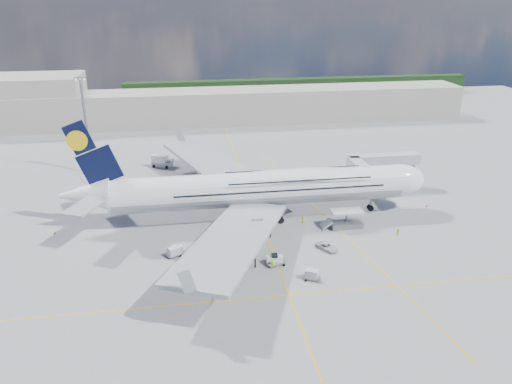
{
  "coord_description": "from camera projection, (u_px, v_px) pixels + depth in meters",
  "views": [
    {
      "loc": [
        -15.73,
        -86.59,
        45.64
      ],
      "look_at": [
        -1.11,
        8.0,
        6.86
      ],
      "focal_mm": 35.0,
      "sensor_mm": 36.0,
      "label": 1
    }
  ],
  "objects": [
    {
      "name": "cone_nose",
      "position": [
        427.0,
        206.0,
        113.08
      ],
      "size": [
        0.43,
        0.43,
        0.55
      ],
      "color": "#FF480D",
      "rests_on": "ground"
    },
    {
      "name": "dolly_back",
      "position": [
        174.0,
        252.0,
        91.83
      ],
      "size": [
        3.22,
        2.58,
        1.8
      ],
      "rotation": [
        0.0,
        0.0,
        0.44
      ],
      "color": "gray",
      "rests_on": "ground"
    },
    {
      "name": "dolly_nose_far",
      "position": [
        312.0,
        274.0,
        84.45
      ],
      "size": [
        3.24,
        2.65,
        1.81
      ],
      "rotation": [
        0.0,
        0.0,
        -0.47
      ],
      "color": "gray",
      "rests_on": "ground"
    },
    {
      "name": "cargo_loader",
      "position": [
        345.0,
        221.0,
        103.24
      ],
      "size": [
        8.53,
        3.2,
        3.67
      ],
      "color": "silver",
      "rests_on": "ground"
    },
    {
      "name": "ground",
      "position": [
        268.0,
        239.0,
        98.68
      ],
      "size": [
        300.0,
        300.0,
        0.0
      ],
      "primitive_type": "plane",
      "color": "gray",
      "rests_on": "ground"
    },
    {
      "name": "dolly_row_b",
      "position": [
        200.0,
        264.0,
        88.98
      ],
      "size": [
        3.4,
        2.68,
        0.44
      ],
      "rotation": [
        0.0,
        0.0,
        0.42
      ],
      "color": "gray",
      "rests_on": "ground"
    },
    {
      "name": "cone_wing_left_inner",
      "position": [
        234.0,
        203.0,
        114.77
      ],
      "size": [
        0.43,
        0.43,
        0.54
      ],
      "color": "#FF480D",
      "rests_on": "ground"
    },
    {
      "name": "cone_wing_left_outer",
      "position": [
        207.0,
        169.0,
        136.39
      ],
      "size": [
        0.47,
        0.47,
        0.6
      ],
      "color": "#FF480D",
      "rests_on": "ground"
    },
    {
      "name": "catering_truck_outer",
      "position": [
        162.0,
        162.0,
        138.1
      ],
      "size": [
        6.29,
        4.17,
        3.47
      ],
      "rotation": [
        0.0,
        0.0,
        -0.41
      ],
      "color": "gray",
      "rests_on": "ground"
    },
    {
      "name": "light_mast",
      "position": [
        86.0,
        125.0,
        129.27
      ],
      "size": [
        3.0,
        0.7,
        25.5
      ],
      "color": "gray",
      "rests_on": "ground"
    },
    {
      "name": "cone_wing_right_outer",
      "position": [
        224.0,
        269.0,
        87.31
      ],
      "size": [
        0.45,
        0.45,
        0.57
      ],
      "color": "#FF480D",
      "rests_on": "ground"
    },
    {
      "name": "hangar",
      "position": [
        25.0,
        102.0,
        176.98
      ],
      "size": [
        40.0,
        22.0,
        18.0
      ],
      "primitive_type": "cube",
      "color": "#B2AD9E",
      "rests_on": "ground"
    },
    {
      "name": "crew_van",
      "position": [
        303.0,
        219.0,
        105.16
      ],
      "size": [
        0.76,
        0.91,
        1.59
      ],
      "primitive_type": "imported",
      "rotation": [
        0.0,
        0.0,
        1.95
      ],
      "color": "#C3DC17",
      "rests_on": "ground"
    },
    {
      "name": "crew_loader",
      "position": [
        398.0,
        232.0,
        99.46
      ],
      "size": [
        0.96,
        0.84,
        1.66
      ],
      "primitive_type": "imported",
      "rotation": [
        0.0,
        0.0,
        -0.31
      ],
      "color": "#DDEC18",
      "rests_on": "ground"
    },
    {
      "name": "crew_nose",
      "position": [
        375.0,
        200.0,
        114.9
      ],
      "size": [
        0.72,
        0.63,
        1.66
      ],
      "primitive_type": "imported",
      "rotation": [
        0.0,
        0.0,
        0.47
      ],
      "color": "#C6ED18",
      "rests_on": "ground"
    },
    {
      "name": "dolly_row_c",
      "position": [
        224.0,
        265.0,
        88.64
      ],
      "size": [
        3.5,
        2.73,
        0.45
      ],
      "rotation": [
        0.0,
        0.0,
        0.4
      ],
      "color": "gray",
      "rests_on": "ground"
    },
    {
      "name": "terminal",
      "position": [
        223.0,
        106.0,
        183.44
      ],
      "size": [
        180.0,
        16.0,
        12.0
      ],
      "primitive_type": "cube",
      "color": "#B2AD9E",
      "rests_on": "ground"
    },
    {
      "name": "cone_tail",
      "position": [
        55.0,
        232.0,
        100.63
      ],
      "size": [
        0.47,
        0.47,
        0.6
      ],
      "color": "#FF480D",
      "rests_on": "ground"
    },
    {
      "name": "baggage_tug",
      "position": [
        274.0,
        259.0,
        89.47
      ],
      "size": [
        3.02,
        1.54,
        1.84
      ],
      "rotation": [
        0.0,
        0.0,
        -0.06
      ],
      "color": "silver",
      "rests_on": "ground"
    },
    {
      "name": "dolly_nose_near",
      "position": [
        276.0,
        263.0,
        89.1
      ],
      "size": [
        3.62,
        2.71,
        0.47
      ],
      "rotation": [
        0.0,
        0.0,
        0.34
      ],
      "color": "gray",
      "rests_on": "ground"
    },
    {
      "name": "jet_bridge",
      "position": [
        375.0,
        165.0,
        119.5
      ],
      "size": [
        18.8,
        12.1,
        8.5
      ],
      "color": "#B7B7BC",
      "rests_on": "ground"
    },
    {
      "name": "taxi_line_diag",
      "position": [
        322.0,
        214.0,
        109.82
      ],
      "size": [
        14.16,
        99.06,
        0.01
      ],
      "primitive_type": "cube",
      "rotation": [
        0.0,
        0.0,
        0.14
      ],
      "color": "#E4A90C",
      "rests_on": "ground"
    },
    {
      "name": "crew_wing",
      "position": [
        190.0,
        268.0,
        86.5
      ],
      "size": [
        0.5,
        1.16,
        1.98
      ],
      "primitive_type": "imported",
      "rotation": [
        0.0,
        0.0,
        1.58
      ],
      "color": "#D3EC18",
      "rests_on": "ground"
    },
    {
      "name": "airliner",
      "position": [
        261.0,
        188.0,
        105.3
      ],
      "size": [
        77.26,
        79.15,
        23.71
      ],
      "color": "white",
      "rests_on": "ground"
    },
    {
      "name": "dolly_row_a",
      "position": [
        178.0,
        250.0,
        92.67
      ],
      "size": [
        2.66,
        1.46,
        1.67
      ],
      "rotation": [
        0.0,
        0.0,
        0.02
      ],
      "color": "gray",
      "rests_on": "ground"
    },
    {
      "name": "taxi_line_cross",
      "position": [
        289.0,
        295.0,
        80.36
      ],
      "size": [
        120.0,
        0.25,
        0.01
      ],
      "primitive_type": "cube",
      "color": "#E4A90C",
      "rests_on": "ground"
    },
    {
      "name": "cone_wing_right_inner",
      "position": [
        222.0,
        263.0,
        89.28
      ],
      "size": [
        0.43,
        0.43,
        0.55
      ],
      "color": "#FF480D",
      "rests_on": "ground"
    },
    {
      "name": "service_van",
      "position": [
        327.0,
        247.0,
        94.28
      ],
      "size": [
        4.12,
        4.87,
        1.24
      ],
      "primitive_type": "imported",
      "rotation": [
        0.0,
        0.0,
        0.56
      ],
      "color": "silver",
      "rests_on": "ground"
    },
    {
      "name": "crew_tug",
      "position": [
        272.0,
        264.0,
        87.74
      ],
      "size": [
        1.15,
        0.7,
        1.72
      ],
      "primitive_type": "imported",
      "rotation": [
        0.0,
        0.0,
        -0.05
      ],
      "color": "#9FEB18",
      "rests_on": "ground"
    },
    {
      "name": "tree_line",
      "position": [
        300.0,
        87.0,
        231.07
      ],
      "size": [
        160.0,
        6.0,
        8.0
      ],
      "primitive_type": "cube",
      "color": "#193814",
      "rests_on": "ground"
    },
    {
      "name": "taxi_line_main",
      "position": [
        268.0,
        239.0,
        98.68
      ],
      "size": [
        0.25,
        220.0,
        0.01
      ],
      "primitive_type": "cube",
      "color": "#E4A90C",
      "rests_on": "ground"
    },
    {
      "name": "catering_truck_inner",
      "position": [
        230.0,
        179.0,
        123.73
      ],
      "size": [
        8.11,
        4.66,
        4.55
      ],
      "rotation": [
        0.0,
        0.0,
        0.28
      ],
      "color": "gray",
      "rests_on": "ground"
    }
  ]
}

